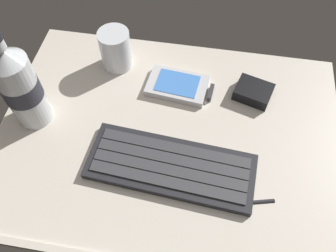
{
  "coord_description": "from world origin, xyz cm",
  "views": [
    {
      "loc": [
        5.59,
        -33.38,
        54.79
      ],
      "look_at": [
        0.0,
        0.0,
        3.0
      ],
      "focal_mm": 36.84,
      "sensor_mm": 36.0,
      "label": 1
    }
  ],
  "objects_px": {
    "stylus_pen": "(247,202)",
    "handheld_device": "(181,86)",
    "juice_cup": "(116,51)",
    "charger_block": "(253,92)",
    "keyboard": "(171,166)",
    "water_bottle": "(21,84)"
  },
  "relations": [
    {
      "from": "stylus_pen",
      "to": "handheld_device",
      "type": "bearing_deg",
      "value": 108.36
    },
    {
      "from": "juice_cup",
      "to": "charger_block",
      "type": "xyz_separation_m",
      "value": [
        0.29,
        -0.04,
        -0.03
      ]
    },
    {
      "from": "keyboard",
      "to": "charger_block",
      "type": "bearing_deg",
      "value": 54.12
    },
    {
      "from": "keyboard",
      "to": "water_bottle",
      "type": "distance_m",
      "value": 0.3
    },
    {
      "from": "juice_cup",
      "to": "water_bottle",
      "type": "relative_size",
      "value": 0.41
    },
    {
      "from": "charger_block",
      "to": "keyboard",
      "type": "bearing_deg",
      "value": -125.88
    },
    {
      "from": "juice_cup",
      "to": "charger_block",
      "type": "bearing_deg",
      "value": -7.86
    },
    {
      "from": "handheld_device",
      "to": "water_bottle",
      "type": "bearing_deg",
      "value": -157.32
    },
    {
      "from": "juice_cup",
      "to": "charger_block",
      "type": "relative_size",
      "value": 1.21
    },
    {
      "from": "keyboard",
      "to": "handheld_device",
      "type": "bearing_deg",
      "value": 93.11
    },
    {
      "from": "keyboard",
      "to": "charger_block",
      "type": "xyz_separation_m",
      "value": [
        0.14,
        0.19,
        0.0
      ]
    },
    {
      "from": "keyboard",
      "to": "handheld_device",
      "type": "xyz_separation_m",
      "value": [
        -0.01,
        0.18,
        -0.0
      ]
    },
    {
      "from": "juice_cup",
      "to": "water_bottle",
      "type": "height_order",
      "value": "water_bottle"
    },
    {
      "from": "handheld_device",
      "to": "water_bottle",
      "type": "xyz_separation_m",
      "value": [
        -0.27,
        -0.11,
        0.08
      ]
    },
    {
      "from": "keyboard",
      "to": "handheld_device",
      "type": "relative_size",
      "value": 2.23
    },
    {
      "from": "keyboard",
      "to": "water_bottle",
      "type": "bearing_deg",
      "value": 165.39
    },
    {
      "from": "stylus_pen",
      "to": "water_bottle",
      "type": "bearing_deg",
      "value": 150.24
    },
    {
      "from": "handheld_device",
      "to": "stylus_pen",
      "type": "bearing_deg",
      "value": -57.47
    },
    {
      "from": "juice_cup",
      "to": "water_bottle",
      "type": "xyz_separation_m",
      "value": [
        -0.12,
        -0.16,
        0.05
      ]
    },
    {
      "from": "handheld_device",
      "to": "water_bottle",
      "type": "distance_m",
      "value": 0.3
    },
    {
      "from": "keyboard",
      "to": "juice_cup",
      "type": "relative_size",
      "value": 3.5
    },
    {
      "from": "charger_block",
      "to": "juice_cup",
      "type": "bearing_deg",
      "value": 172.14
    }
  ]
}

